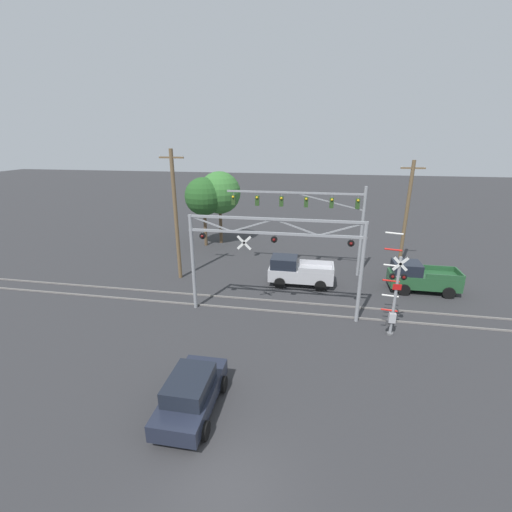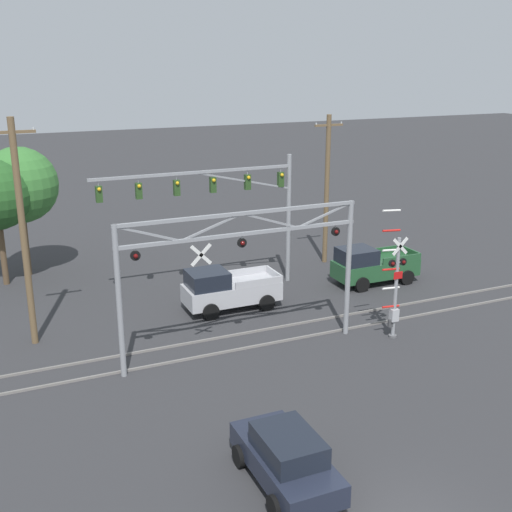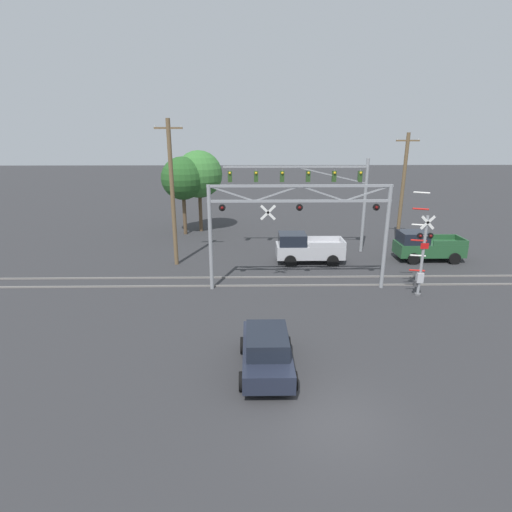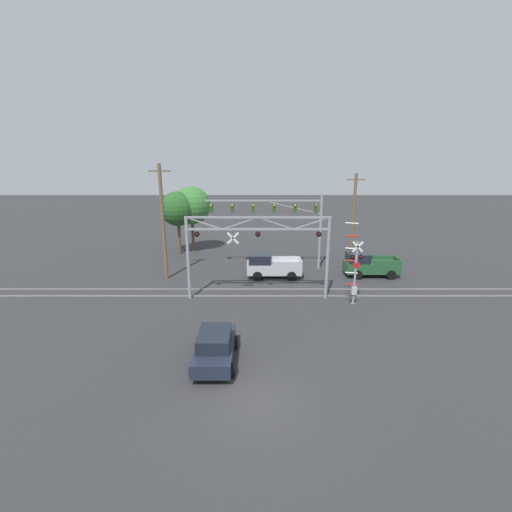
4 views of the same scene
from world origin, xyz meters
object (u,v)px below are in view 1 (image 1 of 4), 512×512
(crossing_signal_mast, at_px, (394,297))
(background_tree_far_left_verge, at_px, (220,193))
(traffic_signal_span, at_px, (321,212))
(pickup_truck_following, at_px, (420,277))
(utility_pole_right, at_px, (406,215))
(background_tree_beyond_span, at_px, (204,197))
(crossing_gantry, at_px, (274,250))
(pickup_truck_lead, at_px, (297,271))
(utility_pole_left, at_px, (176,215))
(sedan_waiting, at_px, (191,393))

(crossing_signal_mast, relative_size, background_tree_far_left_verge, 0.81)
(crossing_signal_mast, xyz_separation_m, traffic_signal_span, (-3.99, 8.65, 2.74))
(traffic_signal_span, relative_size, pickup_truck_following, 2.29)
(utility_pole_right, xyz_separation_m, background_tree_beyond_span, (-17.93, 3.51, 0.40))
(crossing_gantry, height_order, utility_pole_right, utility_pole_right)
(crossing_gantry, height_order, crossing_signal_mast, crossing_gantry)
(pickup_truck_lead, bearing_deg, utility_pole_right, 30.22)
(pickup_truck_lead, height_order, background_tree_beyond_span, background_tree_beyond_span)
(pickup_truck_lead, distance_m, utility_pole_left, 9.89)
(crossing_gantry, bearing_deg, pickup_truck_following, 27.94)
(traffic_signal_span, relative_size, pickup_truck_lead, 2.27)
(crossing_gantry, bearing_deg, sedan_waiting, -104.21)
(traffic_signal_span, relative_size, background_tree_beyond_span, 1.56)
(pickup_truck_following, bearing_deg, crossing_gantry, -152.06)
(background_tree_far_left_verge, bearing_deg, traffic_signal_span, -34.38)
(pickup_truck_lead, bearing_deg, sedan_waiting, -104.09)
(crossing_gantry, height_order, background_tree_far_left_verge, background_tree_far_left_verge)
(traffic_signal_span, height_order, utility_pole_left, utility_pole_left)
(traffic_signal_span, xyz_separation_m, utility_pole_right, (6.71, 2.16, -0.48))
(pickup_truck_following, height_order, background_tree_far_left_verge, background_tree_far_left_verge)
(pickup_truck_lead, bearing_deg, background_tree_far_left_verge, 131.91)
(crossing_signal_mast, distance_m, pickup_truck_lead, 8.24)
(pickup_truck_following, relative_size, sedan_waiting, 1.11)
(pickup_truck_lead, relative_size, utility_pole_left, 0.49)
(pickup_truck_lead, bearing_deg, utility_pole_left, -178.27)
(pickup_truck_following, distance_m, background_tree_far_left_verge, 19.75)
(crossing_signal_mast, xyz_separation_m, pickup_truck_lead, (-5.48, 6.04, -1.23))
(crossing_gantry, relative_size, pickup_truck_following, 2.21)
(crossing_gantry, bearing_deg, background_tree_far_left_verge, 116.96)
(sedan_waiting, xyz_separation_m, utility_pole_left, (-5.72, 13.03, 4.12))
(crossing_gantry, height_order, pickup_truck_following, crossing_gantry)
(crossing_gantry, bearing_deg, utility_pole_left, 149.83)
(sedan_waiting, bearing_deg, crossing_gantry, 75.79)
(sedan_waiting, relative_size, background_tree_far_left_verge, 0.58)
(traffic_signal_span, relative_size, utility_pole_left, 1.10)
(crossing_gantry, bearing_deg, utility_pole_right, 45.68)
(pickup_truck_following, distance_m, utility_pole_left, 18.11)
(crossing_gantry, bearing_deg, background_tree_beyond_span, 123.04)
(background_tree_far_left_verge, bearing_deg, crossing_signal_mast, -47.98)
(pickup_truck_following, xyz_separation_m, sedan_waiting, (-11.94, -13.66, -0.18))
(pickup_truck_following, xyz_separation_m, background_tree_beyond_span, (-18.33, 7.93, 3.90))
(traffic_signal_span, xyz_separation_m, background_tree_far_left_verge, (-9.94, 6.80, 0.16))
(sedan_waiting, distance_m, utility_pole_right, 21.76)
(crossing_gantry, height_order, background_tree_beyond_span, background_tree_beyond_span)
(background_tree_far_left_verge, bearing_deg, utility_pole_left, -93.61)
(utility_pole_right, bearing_deg, crossing_gantry, -134.32)
(pickup_truck_lead, distance_m, pickup_truck_following, 8.60)
(crossing_gantry, bearing_deg, pickup_truck_lead, 76.12)
(crossing_signal_mast, bearing_deg, traffic_signal_span, 114.74)
(crossing_gantry, relative_size, utility_pole_left, 1.06)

